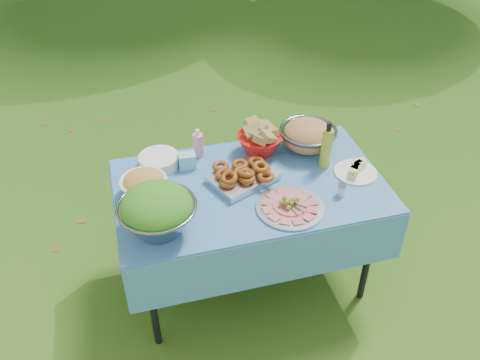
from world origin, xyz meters
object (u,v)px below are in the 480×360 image
(salad_bowl, at_px, (157,211))
(oil_bottle, at_px, (327,145))
(pasta_bowl_steel, at_px, (308,135))
(picnic_table, at_px, (249,235))
(bread_bowl, at_px, (260,139))
(charcuterie_platter, at_px, (290,202))
(plate_stack, at_px, (159,161))

(salad_bowl, bearing_deg, oil_bottle, 16.26)
(salad_bowl, height_order, pasta_bowl_steel, salad_bowl)
(pasta_bowl_steel, bearing_deg, picnic_table, -149.38)
(bread_bowl, xyz_separation_m, pasta_bowl_steel, (0.29, -0.03, -0.00))
(charcuterie_platter, xyz_separation_m, oil_bottle, (0.31, 0.30, 0.10))
(plate_stack, distance_m, oil_bottle, 0.95)
(bread_bowl, xyz_separation_m, charcuterie_platter, (0.00, -0.53, -0.05))
(salad_bowl, bearing_deg, charcuterie_platter, -1.13)
(oil_bottle, bearing_deg, bread_bowl, 144.57)
(plate_stack, relative_size, pasta_bowl_steel, 0.68)
(bread_bowl, height_order, charcuterie_platter, bread_bowl)
(salad_bowl, relative_size, oil_bottle, 1.33)
(pasta_bowl_steel, relative_size, oil_bottle, 1.17)
(plate_stack, bearing_deg, salad_bowl, -97.79)
(salad_bowl, xyz_separation_m, plate_stack, (0.07, 0.53, -0.09))
(pasta_bowl_steel, xyz_separation_m, charcuterie_platter, (-0.28, -0.50, -0.05))
(salad_bowl, height_order, oil_bottle, oil_bottle)
(charcuterie_platter, height_order, oil_bottle, oil_bottle)
(salad_bowl, bearing_deg, plate_stack, 82.21)
(salad_bowl, distance_m, bread_bowl, 0.84)
(picnic_table, bearing_deg, salad_bowl, -156.48)
(picnic_table, height_order, pasta_bowl_steel, pasta_bowl_steel)
(salad_bowl, bearing_deg, picnic_table, 23.52)
(plate_stack, bearing_deg, pasta_bowl_steel, -3.45)
(picnic_table, height_order, oil_bottle, oil_bottle)
(plate_stack, xyz_separation_m, pasta_bowl_steel, (0.88, -0.05, 0.06))
(plate_stack, height_order, oil_bottle, oil_bottle)
(pasta_bowl_steel, height_order, oil_bottle, oil_bottle)
(bread_bowl, distance_m, oil_bottle, 0.40)
(plate_stack, bearing_deg, picnic_table, -33.93)
(pasta_bowl_steel, bearing_deg, salad_bowl, -153.19)
(charcuterie_platter, bearing_deg, oil_bottle, 43.72)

